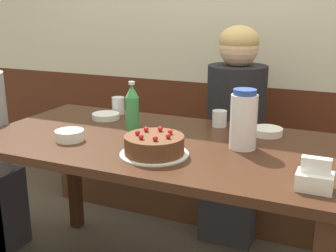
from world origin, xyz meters
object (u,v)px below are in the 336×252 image
at_px(glass_tumbler_short, 118,106).
at_px(water_pitcher, 244,120).
at_px(bowl_soup_white, 70,135).
at_px(glass_water_tall, 219,119).
at_px(bench_seat, 214,183).
at_px(soju_bottle, 132,107).
at_px(bowl_rice_small, 106,116).
at_px(person_pale_blue_shirt, 235,139).
at_px(napkin_holder, 315,178).
at_px(birthday_cake, 154,145).
at_px(bowl_side_dish, 267,131).

bearing_deg(glass_tumbler_short, water_pitcher, -20.93).
bearing_deg(bowl_soup_white, glass_water_tall, 42.15).
bearing_deg(bench_seat, glass_tumbler_short, -126.17).
height_order(soju_bottle, glass_water_tall, soju_bottle).
bearing_deg(bowl_soup_white, bowl_rice_small, 97.88).
bearing_deg(bowl_soup_white, person_pale_blue_shirt, 58.75).
bearing_deg(water_pitcher, napkin_holder, -44.97).
relative_size(bowl_rice_small, glass_water_tall, 1.80).
bearing_deg(bowl_soup_white, birthday_cake, -2.22).
xyz_separation_m(bowl_soup_white, person_pale_blue_shirt, (0.50, 0.82, -0.19)).
distance_m(water_pitcher, person_pale_blue_shirt, 0.71).
bearing_deg(person_pale_blue_shirt, napkin_holder, 28.12).
height_order(bench_seat, soju_bottle, soju_bottle).
bearing_deg(bowl_soup_white, bench_seat, 71.48).
xyz_separation_m(water_pitcher, napkin_holder, (0.30, -0.30, -0.08)).
xyz_separation_m(birthday_cake, soju_bottle, (-0.24, 0.27, 0.07)).
bearing_deg(bowl_soup_white, bowl_side_dish, 29.12).
relative_size(birthday_cake, water_pitcher, 1.11).
height_order(glass_tumbler_short, person_pale_blue_shirt, person_pale_blue_shirt).
distance_m(birthday_cake, water_pitcher, 0.37).
relative_size(birthday_cake, napkin_holder, 2.40).
relative_size(napkin_holder, bowl_soup_white, 0.91).
xyz_separation_m(water_pitcher, bowl_side_dish, (0.05, 0.22, -0.10)).
bearing_deg(napkin_holder, bowl_side_dish, 115.42).
relative_size(water_pitcher, bowl_rice_small, 1.74).
distance_m(glass_water_tall, glass_tumbler_short, 0.56).
bearing_deg(bowl_side_dish, person_pale_blue_shirt, 121.40).
bearing_deg(birthday_cake, person_pale_blue_shirt, 83.54).
relative_size(napkin_holder, glass_water_tall, 1.45).
distance_m(bowl_soup_white, bowl_side_dish, 0.85).
xyz_separation_m(water_pitcher, glass_tumbler_short, (-0.73, 0.28, -0.07)).
bearing_deg(glass_water_tall, birthday_cake, -102.85).
distance_m(napkin_holder, person_pale_blue_shirt, 1.07).
distance_m(birthday_cake, bowl_side_dish, 0.55).
bearing_deg(glass_tumbler_short, soju_bottle, -47.35).
distance_m(water_pitcher, bowl_rice_small, 0.77).
bearing_deg(soju_bottle, napkin_holder, -23.31).
bearing_deg(bowl_rice_small, birthday_cake, -39.94).
relative_size(birthday_cake, glass_water_tall, 3.47).
height_order(water_pitcher, glass_water_tall, water_pitcher).
xyz_separation_m(glass_water_tall, person_pale_blue_shirt, (-0.01, 0.36, -0.21)).
height_order(birthday_cake, water_pitcher, water_pitcher).
bearing_deg(napkin_holder, soju_bottle, 156.69).
bearing_deg(person_pale_blue_shirt, glass_tumbler_short, -57.63).
distance_m(bench_seat, bowl_side_dish, 0.90).
distance_m(bench_seat, birthday_cake, 1.16).
bearing_deg(soju_bottle, glass_tumbler_short, 132.65).
bearing_deg(person_pale_blue_shirt, water_pitcher, 17.19).
distance_m(bowl_soup_white, glass_tumbler_short, 0.48).
bearing_deg(napkin_holder, water_pitcher, 135.03).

